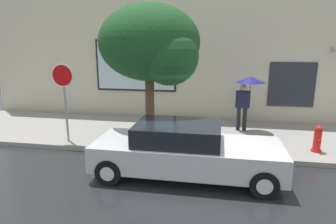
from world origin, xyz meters
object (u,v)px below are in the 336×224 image
object	(u,v)px
parked_car	(185,150)
fire_hydrant	(317,139)
street_tree	(153,46)
stop_sign	(64,87)
pedestrian_with_umbrella	(248,88)

from	to	relation	value
parked_car	fire_hydrant	world-z (taller)	parked_car
parked_car	street_tree	size ratio (longest dim) A/B	1.07
parked_car	stop_sign	distance (m)	4.57
parked_car	fire_hydrant	bearing A→B (deg)	27.98
pedestrian_with_umbrella	street_tree	distance (m)	3.96
pedestrian_with_umbrella	street_tree	bearing A→B (deg)	-145.09
fire_hydrant	pedestrian_with_umbrella	world-z (taller)	pedestrian_with_umbrella
stop_sign	fire_hydrant	bearing A→B (deg)	3.14
street_tree	stop_sign	distance (m)	3.18
pedestrian_with_umbrella	stop_sign	bearing A→B (deg)	-159.17
fire_hydrant	parked_car	bearing A→B (deg)	-152.02
street_tree	fire_hydrant	bearing A→B (deg)	3.23
street_tree	stop_sign	bearing A→B (deg)	-177.01
street_tree	parked_car	bearing A→B (deg)	-55.06
fire_hydrant	stop_sign	size ratio (longest dim) A/B	0.31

